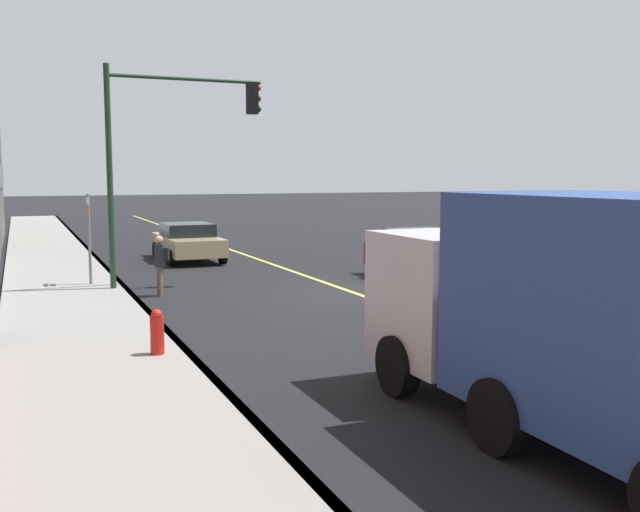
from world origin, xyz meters
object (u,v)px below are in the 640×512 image
(car_maroon, at_px, (426,255))
(truck_blue, at_px, (605,315))
(pedestrian_with_backpack, at_px, (160,261))
(traffic_light_mast, at_px, (168,139))
(fire_hydrant, at_px, (157,336))
(street_sign_post, at_px, (89,233))
(car_tan, at_px, (188,241))

(car_maroon, bearing_deg, truck_blue, 157.23)
(car_maroon, relative_size, truck_blue, 0.67)
(pedestrian_with_backpack, xyz_separation_m, traffic_light_mast, (0.93, -0.48, 3.30))
(car_maroon, relative_size, fire_hydrant, 5.06)
(car_maroon, bearing_deg, pedestrian_with_backpack, 86.44)
(street_sign_post, distance_m, fire_hydrant, 8.86)
(traffic_light_mast, bearing_deg, street_sign_post, 64.40)
(street_sign_post, bearing_deg, traffic_light_mast, -115.60)
(car_tan, relative_size, truck_blue, 0.65)
(fire_hydrant, bearing_deg, truck_blue, -145.82)
(car_tan, xyz_separation_m, pedestrian_with_backpack, (-7.68, 2.45, 0.22))
(car_tan, xyz_separation_m, truck_blue, (-20.57, -0.32, 0.90))
(truck_blue, bearing_deg, car_maroon, -22.77)
(traffic_light_mast, xyz_separation_m, fire_hydrant, (-7.77, 1.80, -3.79))
(pedestrian_with_backpack, bearing_deg, car_tan, -17.71)
(car_tan, height_order, pedestrian_with_backpack, pedestrian_with_backpack)
(pedestrian_with_backpack, bearing_deg, street_sign_post, 40.06)
(car_maroon, height_order, street_sign_post, street_sign_post)
(truck_blue, bearing_deg, traffic_light_mast, 9.45)
(car_tan, height_order, street_sign_post, street_sign_post)
(traffic_light_mast, bearing_deg, pedestrian_with_backpack, 152.93)
(street_sign_post, height_order, fire_hydrant, street_sign_post)
(car_maroon, xyz_separation_m, pedestrian_with_backpack, (0.50, 7.98, 0.14))
(car_maroon, bearing_deg, street_sign_post, 75.76)
(car_tan, height_order, car_maroon, car_maroon)
(car_tan, bearing_deg, traffic_light_mast, 163.67)
(car_tan, bearing_deg, truck_blue, -179.10)
(truck_blue, height_order, street_sign_post, truck_blue)
(truck_blue, bearing_deg, street_sign_post, 16.56)
(street_sign_post, bearing_deg, fire_hydrant, -178.01)
(pedestrian_with_backpack, distance_m, traffic_light_mast, 3.46)
(street_sign_post, bearing_deg, car_maroon, -104.24)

